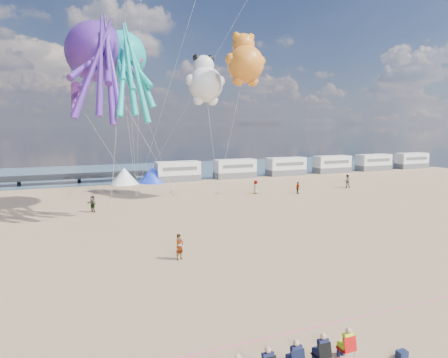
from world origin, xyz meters
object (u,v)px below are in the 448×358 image
(kite_panda, at_px, (205,84))
(windsock_right, at_px, (75,97))
(motorhome_2, at_px, (286,166))
(spectator_row, at_px, (294,356))
(tent_blue, at_px, (152,175))
(sandbag_b, at_px, (175,194))
(motorhome_0, at_px, (178,171))
(kite_octopus_purple, at_px, (95,52))
(motorhome_5, at_px, (411,161))
(beachgoer_3, at_px, (298,188))
(standing_person, at_px, (179,247))
(beachgoer_4, at_px, (92,204))
(sandbag_d, at_px, (173,192))
(sandbag_a, at_px, (111,201))
(kite_teddy_orange, at_px, (245,64))
(beachgoer_1, at_px, (347,181))
(windsock_left, at_px, (123,52))
(motorhome_1, at_px, (235,169))
(motorhome_3, at_px, (332,164))
(motorhome_4, at_px, (374,162))
(sandbag_c, at_px, (218,193))
(kite_octopus_teal, at_px, (120,57))
(windsock_mid, at_px, (127,64))
(cooler_navy, at_px, (402,354))
(tent_white, at_px, (124,176))
(sandbag_e, at_px, (137,195))
(beachgoer_0, at_px, (256,187))

(kite_panda, height_order, windsock_right, kite_panda)
(motorhome_2, relative_size, spectator_row, 1.08)
(tent_blue, xyz_separation_m, sandbag_b, (0.41, -11.52, -1.09))
(motorhome_0, distance_m, kite_octopus_purple, 25.47)
(motorhome_5, height_order, beachgoer_3, motorhome_5)
(standing_person, distance_m, beachgoer_4, 17.22)
(sandbag_d, distance_m, windsock_right, 18.74)
(motorhome_5, distance_m, sandbag_a, 60.31)
(standing_person, height_order, beachgoer_4, standing_person)
(motorhome_5, height_order, kite_teddy_orange, kite_teddy_orange)
(motorhome_5, relative_size, beachgoer_1, 3.59)
(kite_octopus_purple, relative_size, windsock_left, 1.75)
(windsock_right, bearing_deg, beachgoer_4, 63.96)
(motorhome_1, relative_size, tent_blue, 1.65)
(motorhome_0, height_order, sandbag_a, motorhome_0)
(motorhome_3, distance_m, motorhome_4, 9.50)
(beachgoer_1, bearing_deg, sandbag_c, 18.38)
(motorhome_1, relative_size, kite_octopus_teal, 0.58)
(beachgoer_1, distance_m, windsock_mid, 32.49)
(kite_octopus_purple, distance_m, kite_panda, 13.22)
(cooler_navy, xyz_separation_m, sandbag_a, (-6.32, 35.11, -0.04))
(tent_white, relative_size, tent_blue, 1.00)
(motorhome_3, height_order, motorhome_5, same)
(motorhome_4, bearing_deg, sandbag_b, -164.52)
(sandbag_e, relative_size, kite_octopus_purple, 0.04)
(beachgoer_4, bearing_deg, tent_white, 130.32)
(windsock_right, bearing_deg, kite_teddy_orange, 11.99)
(kite_octopus_purple, xyz_separation_m, windsock_left, (2.70, 0.65, 0.30))
(tent_white, bearing_deg, sandbag_a, -104.54)
(beachgoer_0, distance_m, sandbag_b, 10.00)
(motorhome_0, distance_m, sandbag_b, 12.14)
(kite_octopus_purple, distance_m, windsock_left, 2.79)
(spectator_row, bearing_deg, tent_white, 88.50)
(tent_blue, height_order, sandbag_a, tent_blue)
(beachgoer_1, relative_size, sandbag_e, 3.67)
(motorhome_0, relative_size, motorhome_1, 1.00)
(motorhome_3, relative_size, tent_white, 1.65)
(motorhome_5, height_order, tent_white, motorhome_5)
(tent_blue, distance_m, windsock_right, 24.51)
(cooler_navy, distance_m, sandbag_a, 35.68)
(tent_white, bearing_deg, sandbag_b, -69.04)
(kite_teddy_orange, distance_m, windsock_mid, 12.74)
(spectator_row, bearing_deg, tent_blue, 83.69)
(tent_white, height_order, sandbag_c, tent_white)
(motorhome_2, relative_size, motorhome_4, 1.00)
(motorhome_4, distance_m, cooler_navy, 64.59)
(motorhome_0, relative_size, motorhome_5, 1.00)
(motorhome_4, relative_size, beachgoer_1, 3.59)
(windsock_right, bearing_deg, cooler_navy, -64.47)
(motorhome_2, xyz_separation_m, standing_person, (-28.64, -34.46, -0.67))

